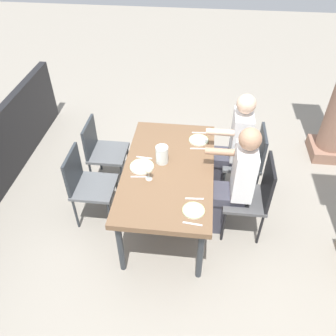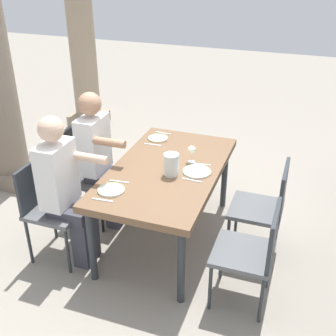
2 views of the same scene
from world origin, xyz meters
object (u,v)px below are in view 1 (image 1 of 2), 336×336
object	(u,v)px
chair_mid_north	(254,194)
chair_mid_south	(86,182)
chair_west_south	(102,149)
plate_0	(199,140)
chair_west_north	(249,157)
diner_man_white	(236,180)
plate_2	(194,210)
plate_1	(142,166)
dining_table	(169,173)
diner_woman_green	(234,144)
wine_glass_1	(149,170)
water_pitcher	(162,155)

from	to	relation	value
chair_mid_north	chair_mid_south	bearing A→B (deg)	-90.00
chair_west_south	plate_0	world-z (taller)	chair_west_south
chair_west_north	diner_man_white	bearing A→B (deg)	-17.61
chair_west_south	chair_mid_south	bearing A→B (deg)	-0.20
chair_mid_north	plate_2	world-z (taller)	chair_mid_north
plate_1	plate_2	world-z (taller)	same
dining_table	chair_mid_north	distance (m)	0.90
diner_woman_green	plate_1	world-z (taller)	diner_woman_green
chair_west_north	plate_0	xyz separation A→B (m)	(0.04, -0.59, 0.23)
chair_west_south	plate_0	bearing A→B (deg)	88.18
diner_woman_green	diner_man_white	size ratio (longest dim) A/B	1.00
plate_0	wine_glass_1	bearing A→B (deg)	-33.57
chair_west_south	chair_mid_north	size ratio (longest dim) A/B	0.90
diner_woman_green	water_pitcher	distance (m)	0.89
diner_man_white	plate_0	distance (m)	0.70
chair_mid_north	diner_man_white	bearing A→B (deg)	-90.81
dining_table	diner_woman_green	bearing A→B (deg)	128.24
diner_man_white	plate_1	size ratio (longest dim) A/B	5.37
chair_mid_south	water_pitcher	xyz separation A→B (m)	(-0.16, 0.80, 0.31)
wine_glass_1	water_pitcher	bearing A→B (deg)	161.14
chair_west_north	diner_woman_green	bearing A→B (deg)	-89.14
chair_west_south	chair_mid_south	size ratio (longest dim) A/B	0.96
chair_west_south	chair_mid_south	xyz separation A→B (m)	(0.61, -0.00, 0.02)
plate_2	water_pitcher	world-z (taller)	water_pitcher
chair_mid_north	water_pitcher	world-z (taller)	chair_mid_north
chair_mid_north	diner_man_white	distance (m)	0.27
dining_table	chair_mid_south	distance (m)	0.89
chair_west_south	chair_mid_south	distance (m)	0.61
plate_0	wine_glass_1	size ratio (longest dim) A/B	1.39
chair_west_south	plate_1	xyz separation A→B (m)	(0.56, 0.60, 0.25)
chair_west_south	diner_man_white	distance (m)	1.68
chair_mid_south	plate_0	xyz separation A→B (m)	(-0.57, 1.16, 0.24)
plate_1	wine_glass_1	xyz separation A→B (m)	(0.17, 0.10, 0.11)
chair_west_north	chair_west_south	world-z (taller)	chair_west_north
diner_woman_green	diner_man_white	xyz separation A→B (m)	(0.60, -0.00, 0.00)
water_pitcher	wine_glass_1	bearing A→B (deg)	-18.86
dining_table	chair_west_north	world-z (taller)	chair_west_north
chair_west_north	chair_west_south	distance (m)	1.75
chair_west_south	diner_man_white	xyz separation A→B (m)	(0.61, 1.56, 0.21)
dining_table	diner_man_white	xyz separation A→B (m)	(0.07, 0.68, 0.03)
water_pitcher	chair_west_north	bearing A→B (deg)	115.19
diner_woman_green	chair_west_south	bearing A→B (deg)	-90.11
chair_west_south	plate_1	distance (m)	0.86
diner_woman_green	diner_man_white	distance (m)	0.60
plate_2	plate_0	bearing A→B (deg)	-179.90
chair_mid_north	wine_glass_1	distance (m)	1.11
chair_mid_south	plate_2	bearing A→B (deg)	67.34
chair_west_south	diner_woman_green	xyz separation A→B (m)	(0.00, 1.56, 0.21)
dining_table	chair_west_north	distance (m)	1.04
chair_west_north	wine_glass_1	xyz separation A→B (m)	(0.73, -1.05, 0.33)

